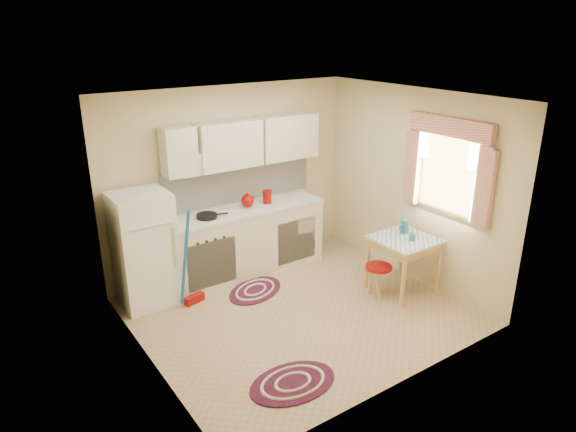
# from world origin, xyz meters

# --- Properties ---
(room_shell) EXTENTS (3.64, 3.60, 2.52)m
(room_shell) POSITION_xyz_m (0.16, 0.24, 1.60)
(room_shell) COLOR tan
(room_shell) RESTS_ON ground
(fridge) EXTENTS (0.65, 0.60, 1.40)m
(fridge) POSITION_xyz_m (-1.39, 1.25, 0.70)
(fridge) COLOR white
(fridge) RESTS_ON ground
(broom) EXTENTS (0.30, 0.18, 1.20)m
(broom) POSITION_xyz_m (-0.94, 0.90, 0.60)
(broom) COLOR #1B55AC
(broom) RESTS_ON ground
(base_cabinets) EXTENTS (2.25, 0.60, 0.88)m
(base_cabinets) POSITION_xyz_m (0.00, 1.30, 0.44)
(base_cabinets) COLOR silver
(base_cabinets) RESTS_ON ground
(countertop) EXTENTS (2.27, 0.62, 0.04)m
(countertop) POSITION_xyz_m (0.00, 1.30, 0.90)
(countertop) COLOR silver
(countertop) RESTS_ON base_cabinets
(frying_pan) EXTENTS (0.32, 0.32, 0.05)m
(frying_pan) POSITION_xyz_m (-0.55, 1.25, 0.94)
(frying_pan) COLOR black
(frying_pan) RESTS_ON countertop
(red_kettle) EXTENTS (0.24, 0.23, 0.19)m
(red_kettle) POSITION_xyz_m (0.08, 1.30, 1.01)
(red_kettle) COLOR #8D0805
(red_kettle) RESTS_ON countertop
(red_canister) EXTENTS (0.15, 0.15, 0.16)m
(red_canister) POSITION_xyz_m (0.39, 1.30, 1.00)
(red_canister) COLOR #8D0805
(red_canister) RESTS_ON countertop
(table) EXTENTS (0.72, 0.72, 0.72)m
(table) POSITION_xyz_m (1.37, -0.32, 0.36)
(table) COLOR #DCB96E
(table) RESTS_ON ground
(stool) EXTENTS (0.41, 0.41, 0.42)m
(stool) POSITION_xyz_m (1.02, -0.26, 0.21)
(stool) COLOR #8D0805
(stool) RESTS_ON ground
(coffee_pot) EXTENTS (0.13, 0.12, 0.25)m
(coffee_pot) POSITION_xyz_m (1.49, -0.20, 0.84)
(coffee_pot) COLOR #286E7C
(coffee_pot) RESTS_ON table
(mug) EXTENTS (0.10, 0.10, 0.10)m
(mug) POSITION_xyz_m (1.40, -0.42, 0.77)
(mug) COLOR #286E7C
(mug) RESTS_ON table
(rug_center) EXTENTS (0.97, 0.83, 0.02)m
(rug_center) POSITION_xyz_m (-0.18, 0.72, 0.01)
(rug_center) COLOR maroon
(rug_center) RESTS_ON ground
(rug_left) EXTENTS (0.92, 0.64, 0.02)m
(rug_left) POSITION_xyz_m (-0.82, -1.04, 0.01)
(rug_left) COLOR maroon
(rug_left) RESTS_ON ground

